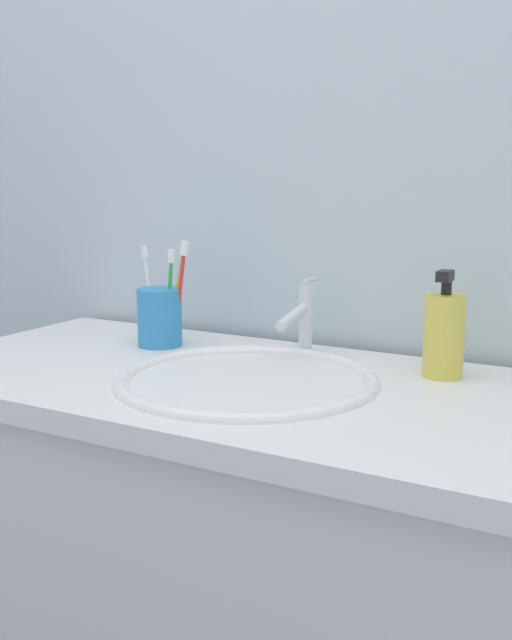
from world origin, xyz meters
name	(u,v)px	position (x,y,z in m)	size (l,w,h in m)	color
tiled_wall_back	(335,184)	(0.00, 0.30, 1.20)	(2.37, 0.04, 2.40)	silver
sink_basin	(247,407)	(-0.01, -0.02, 0.86)	(0.41, 0.41, 0.12)	white
faucet	(302,317)	(-0.01, 0.18, 0.97)	(0.02, 0.14, 0.13)	silver
toothbrush_cup	(160,317)	(-0.26, 0.12, 0.96)	(0.08, 0.08, 0.11)	#338CCC
toothbrush_red	(180,287)	(-0.22, 0.13, 1.02)	(0.03, 0.01, 0.19)	red
toothbrush_green	(170,290)	(-0.25, 0.13, 1.01)	(0.02, 0.02, 0.17)	green
toothbrush_yellow	(178,286)	(-0.24, 0.14, 1.02)	(0.04, 0.04, 0.19)	yellow
toothbrush_white	(149,286)	(-0.31, 0.14, 1.01)	(0.05, 0.04, 0.18)	white
soap_dispenser	(444,334)	(0.25, 0.15, 0.97)	(0.06, 0.06, 0.17)	#DBCC4C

